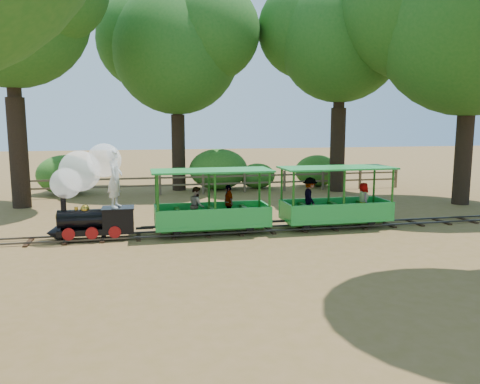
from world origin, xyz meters
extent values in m
plane|color=brown|center=(0.00, 0.00, 0.00)|extent=(90.00, 90.00, 0.00)
cube|color=#3F3D3A|center=(0.00, -0.30, 0.08)|extent=(22.00, 0.05, 0.05)
cube|color=#3F3D3A|center=(0.00, 0.30, 0.08)|extent=(22.00, 0.05, 0.05)
cube|color=#382314|center=(0.00, 0.00, 0.03)|extent=(0.12, 1.00, 0.05)
cube|color=#382314|center=(-5.00, 0.00, 0.03)|extent=(0.12, 1.00, 0.05)
cube|color=#382314|center=(5.00, 0.00, 0.03)|extent=(0.12, 1.00, 0.05)
cube|color=black|center=(-5.17, 0.00, 0.27)|extent=(2.10, 0.67, 0.17)
cylinder|color=black|center=(-5.51, 0.00, 0.63)|extent=(1.34, 0.53, 0.53)
cylinder|color=black|center=(-6.03, 0.00, 1.10)|extent=(0.15, 0.15, 0.42)
sphere|color=#B9902C|center=(-5.46, 0.00, 0.91)|extent=(0.25, 0.25, 0.25)
cylinder|color=#B9902C|center=(-5.70, 0.00, 0.93)|extent=(0.10, 0.10, 0.10)
cube|color=black|center=(-4.55, 0.00, 0.62)|extent=(0.86, 0.67, 0.53)
cube|color=black|center=(-4.55, 0.00, 0.90)|extent=(0.91, 0.73, 0.04)
cone|color=black|center=(-6.32, 0.00, 0.25)|extent=(0.43, 0.61, 0.61)
cylinder|color=#B9902C|center=(-6.20, 0.00, 0.72)|extent=(0.10, 0.13, 0.13)
cylinder|color=maroon|center=(-5.89, -0.34, 0.27)|extent=(0.34, 0.06, 0.34)
cylinder|color=maroon|center=(-5.89, 0.34, 0.27)|extent=(0.34, 0.06, 0.34)
cylinder|color=maroon|center=(-5.27, -0.34, 0.27)|extent=(0.34, 0.06, 0.34)
cylinder|color=maroon|center=(-5.27, 0.34, 0.27)|extent=(0.34, 0.06, 0.34)
cylinder|color=maroon|center=(-4.65, -0.34, 0.27)|extent=(0.34, 0.06, 0.34)
cylinder|color=maroon|center=(-4.65, 0.34, 0.27)|extent=(0.34, 0.06, 0.34)
sphere|color=white|center=(-5.94, 0.05, 1.65)|extent=(0.86, 0.86, 0.86)
sphere|color=white|center=(-5.55, 0.10, 1.98)|extent=(1.15, 1.15, 1.15)
sphere|color=white|center=(-4.89, 0.15, 2.27)|extent=(0.95, 0.95, 0.95)
imported|color=silver|center=(-4.60, -0.04, 1.77)|extent=(0.53, 0.69, 1.69)
cube|color=green|center=(-1.82, 0.00, 0.32)|extent=(3.40, 1.30, 0.10)
cube|color=#1B5A14|center=(-1.82, 0.00, 0.20)|extent=(3.06, 0.50, 0.14)
cube|color=green|center=(-1.82, -0.61, 0.62)|extent=(3.40, 0.06, 0.50)
cube|color=green|center=(-1.82, 0.61, 0.62)|extent=(3.40, 0.06, 0.50)
cube|color=green|center=(-1.82, 0.00, 1.92)|extent=(3.55, 1.45, 0.05)
cylinder|color=#1B5A14|center=(-3.44, -0.59, 1.12)|extent=(0.07, 0.07, 1.60)
cylinder|color=#1B5A14|center=(-3.44, 0.59, 1.12)|extent=(0.07, 0.07, 1.60)
cylinder|color=#1B5A14|center=(-0.20, -0.59, 1.12)|extent=(0.07, 0.07, 1.60)
cylinder|color=#1B5A14|center=(-0.20, 0.59, 1.12)|extent=(0.07, 0.07, 1.60)
cube|color=#1B5A14|center=(-2.84, 0.00, 0.57)|extent=(0.12, 1.10, 0.40)
cube|color=#1B5A14|center=(-1.82, 0.00, 0.57)|extent=(0.12, 1.10, 0.40)
cube|color=#1B5A14|center=(-0.80, 0.00, 0.57)|extent=(0.12, 1.10, 0.40)
cylinder|color=black|center=(-2.91, -0.34, 0.24)|extent=(0.28, 0.06, 0.28)
cylinder|color=black|center=(-2.91, 0.34, 0.24)|extent=(0.28, 0.06, 0.28)
cylinder|color=black|center=(-0.73, -0.34, 0.24)|extent=(0.28, 0.06, 0.28)
cylinder|color=black|center=(-0.73, 0.34, 0.24)|extent=(0.28, 0.06, 0.28)
imported|color=gray|center=(-2.30, -0.17, 0.92)|extent=(0.42, 0.54, 1.10)
imported|color=gray|center=(-1.28, 0.19, 0.91)|extent=(0.36, 0.67, 1.08)
cube|color=green|center=(2.16, 0.00, 0.32)|extent=(3.40, 1.30, 0.10)
cube|color=#1B5A14|center=(2.16, 0.00, 0.20)|extent=(3.06, 0.50, 0.14)
cube|color=green|center=(2.16, -0.61, 0.62)|extent=(3.40, 0.06, 0.50)
cube|color=green|center=(2.16, 0.61, 0.62)|extent=(3.40, 0.06, 0.50)
cube|color=green|center=(2.16, 0.00, 1.92)|extent=(3.55, 1.45, 0.05)
cylinder|color=#1B5A14|center=(0.54, -0.59, 1.12)|extent=(0.07, 0.07, 1.60)
cylinder|color=#1B5A14|center=(0.54, 0.59, 1.12)|extent=(0.07, 0.07, 1.60)
cylinder|color=#1B5A14|center=(3.78, -0.59, 1.12)|extent=(0.07, 0.07, 1.60)
cylinder|color=#1B5A14|center=(3.78, 0.59, 1.12)|extent=(0.07, 0.07, 1.60)
cube|color=#1B5A14|center=(1.14, 0.00, 0.57)|extent=(0.12, 1.10, 0.40)
cube|color=#1B5A14|center=(2.16, 0.00, 0.57)|extent=(0.12, 1.10, 0.40)
cube|color=#1B5A14|center=(3.18, 0.00, 0.57)|extent=(0.12, 1.10, 0.40)
cylinder|color=black|center=(1.07, -0.34, 0.24)|extent=(0.28, 0.06, 0.28)
cylinder|color=black|center=(1.07, 0.34, 0.24)|extent=(0.28, 0.06, 0.28)
cylinder|color=black|center=(3.25, -0.34, 0.24)|extent=(0.28, 0.06, 0.28)
cylinder|color=black|center=(3.25, 0.34, 0.24)|extent=(0.28, 0.06, 0.28)
imported|color=gray|center=(1.32, 0.08, 1.00)|extent=(0.57, 0.86, 1.26)
imported|color=gray|center=(3.01, -0.18, 0.91)|extent=(0.40, 0.56, 1.07)
cylinder|color=#2D2116|center=(-8.50, 6.00, 2.14)|extent=(0.70, 0.70, 4.29)
cylinder|color=#2D2116|center=(-8.50, 6.00, 5.51)|extent=(0.52, 0.53, 2.45)
sphere|color=#1E571B|center=(-8.50, 6.00, 7.64)|extent=(6.07, 6.07, 6.07)
cylinder|color=#2D2116|center=(-2.00, 9.50, 1.85)|extent=(0.66, 0.66, 3.71)
cylinder|color=#2D2116|center=(-2.00, 9.50, 4.77)|extent=(0.50, 0.50, 2.12)
sphere|color=#1E571B|center=(-2.00, 9.50, 6.74)|extent=(6.08, 6.08, 6.08)
sphere|color=#1E571B|center=(-0.48, 8.59, 7.50)|extent=(4.56, 4.56, 4.56)
sphere|color=#1E571B|center=(-3.37, 10.56, 7.35)|extent=(4.86, 4.86, 4.86)
cylinder|color=#2D2116|center=(5.50, 7.50, 2.01)|extent=(0.72, 0.72, 4.02)
cylinder|color=#2D2116|center=(5.50, 7.50, 5.17)|extent=(0.54, 0.54, 2.30)
sphere|color=#1E571B|center=(5.50, 7.50, 7.20)|extent=(5.89, 5.89, 5.89)
sphere|color=#1E571B|center=(6.97, 6.62, 7.93)|extent=(4.41, 4.41, 4.41)
sphere|color=#1E571B|center=(4.18, 8.53, 7.78)|extent=(4.71, 4.71, 4.71)
cylinder|color=#2D2116|center=(9.00, 3.00, 1.97)|extent=(0.68, 0.68, 3.95)
cylinder|color=#2D2116|center=(9.00, 3.00, 5.07)|extent=(0.51, 0.51, 2.25)
sphere|color=#1E571B|center=(9.00, 3.00, 7.33)|extent=(7.53, 7.53, 7.53)
sphere|color=#1E571B|center=(7.31, 4.32, 8.08)|extent=(6.02, 6.02, 6.02)
cube|color=brown|center=(-9.00, 8.00, 0.50)|extent=(0.10, 0.10, 1.00)
cube|color=brown|center=(-7.00, 8.00, 0.50)|extent=(0.10, 0.10, 1.00)
cube|color=brown|center=(-5.00, 8.00, 0.50)|extent=(0.10, 0.10, 1.00)
cube|color=brown|center=(-3.00, 8.00, 0.50)|extent=(0.10, 0.10, 1.00)
cube|color=brown|center=(-1.00, 8.00, 0.50)|extent=(0.10, 0.10, 1.00)
cube|color=brown|center=(1.00, 8.00, 0.50)|extent=(0.10, 0.10, 1.00)
cube|color=brown|center=(3.00, 8.00, 0.50)|extent=(0.10, 0.10, 1.00)
cube|color=brown|center=(5.00, 8.00, 0.50)|extent=(0.10, 0.10, 1.00)
cube|color=brown|center=(7.00, 8.00, 0.50)|extent=(0.10, 0.10, 1.00)
cube|color=brown|center=(9.00, 8.00, 0.50)|extent=(0.10, 0.10, 1.00)
cube|color=brown|center=(0.00, 8.00, 0.80)|extent=(18.00, 0.06, 0.08)
cube|color=brown|center=(0.00, 8.00, 0.45)|extent=(18.00, 0.06, 0.08)
ellipsoid|color=#2D6B1E|center=(-7.30, 9.30, 0.91)|extent=(2.64, 2.03, 1.83)
ellipsoid|color=#2D6B1E|center=(-0.05, 9.30, 1.02)|extent=(2.93, 2.26, 2.03)
ellipsoid|color=#2D6B1E|center=(1.96, 9.30, 0.63)|extent=(1.83, 1.40, 1.26)
ellipsoid|color=#2D6B1E|center=(5.20, 9.30, 0.82)|extent=(2.37, 1.82, 1.64)
camera|label=1|loc=(-3.92, -13.66, 3.34)|focal=35.00mm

